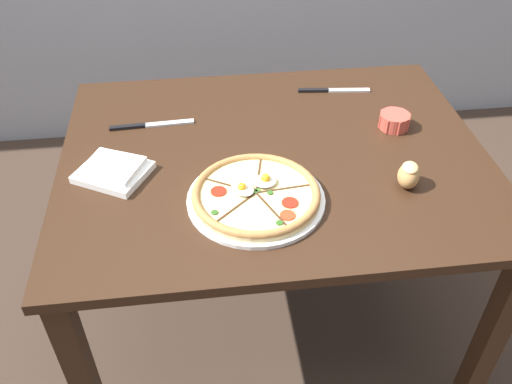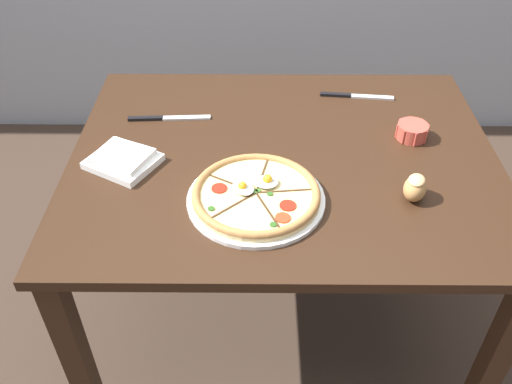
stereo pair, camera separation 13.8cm
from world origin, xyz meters
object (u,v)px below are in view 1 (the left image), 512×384
(bread_piece_near, at_px, (409,175))
(knife_main, at_px, (333,90))
(pizza, at_px, (256,195))
(ramekin_bowl, at_px, (394,120))
(dining_table, at_px, (274,179))
(knife_spare, at_px, (151,125))
(napkin_folded, at_px, (113,170))

(bread_piece_near, xyz_separation_m, knife_main, (-0.08, 0.52, -0.03))
(pizza, distance_m, ramekin_bowl, 0.55)
(pizza, bearing_deg, knife_main, 58.29)
(dining_table, height_order, pizza, pizza)
(dining_table, height_order, knife_spare, knife_spare)
(napkin_folded, distance_m, knife_main, 0.80)
(napkin_folded, bearing_deg, bread_piece_near, -10.23)
(knife_main, bearing_deg, knife_spare, -161.06)
(dining_table, bearing_deg, ramekin_bowl, 12.93)
(ramekin_bowl, relative_size, knife_spare, 0.38)
(dining_table, height_order, bread_piece_near, bread_piece_near)
(ramekin_bowl, xyz_separation_m, knife_spare, (-0.74, 0.10, -0.02))
(dining_table, xyz_separation_m, knife_spare, (-0.36, 0.18, 0.10))
(napkin_folded, distance_m, knife_spare, 0.25)
(pizza, xyz_separation_m, knife_main, (0.33, 0.53, -0.01))
(ramekin_bowl, distance_m, napkin_folded, 0.84)
(pizza, distance_m, knife_main, 0.62)
(napkin_folded, bearing_deg, pizza, -22.52)
(knife_main, relative_size, knife_spare, 0.94)
(ramekin_bowl, xyz_separation_m, bread_piece_near, (-0.05, -0.28, 0.01))
(dining_table, relative_size, napkin_folded, 5.33)
(knife_main, bearing_deg, pizza, -115.89)
(dining_table, bearing_deg, pizza, -111.04)
(ramekin_bowl, height_order, napkin_folded, ramekin_bowl)
(pizza, xyz_separation_m, napkin_folded, (-0.37, 0.15, -0.00))
(bread_piece_near, distance_m, knife_spare, 0.78)
(pizza, distance_m, knife_spare, 0.48)
(napkin_folded, height_order, bread_piece_near, bread_piece_near)
(ramekin_bowl, bearing_deg, napkin_folded, -170.56)
(bread_piece_near, height_order, knife_spare, bread_piece_near)
(napkin_folded, bearing_deg, dining_table, 6.44)
(pizza, bearing_deg, bread_piece_near, 1.95)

